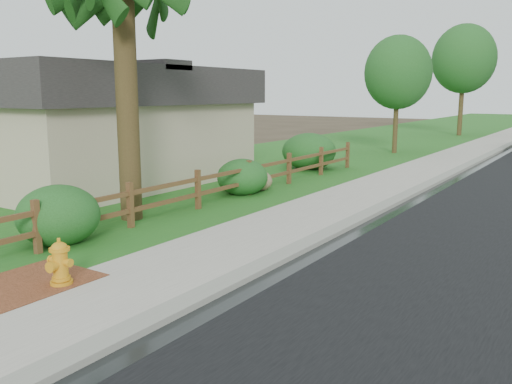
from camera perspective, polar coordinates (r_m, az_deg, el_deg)
The scene contains 14 objects.
ground at distance 8.34m, azimuth -9.59°, elevation -11.37°, with size 120.00×120.00×0.00m, color #392E1F.
sidewalk at distance 41.22m, azimuth 24.58°, elevation 5.26°, with size 2.20×90.00×0.10m, color #9C9588.
grass_strip at distance 41.55m, azimuth 21.98°, elevation 5.45°, with size 1.60×90.00×0.06m, color #19581B.
lawn_near at distance 42.88m, azimuth 15.14°, elevation 5.96°, with size 9.00×90.00×0.04m, color #19581B.
brick_patch at distance 9.34m, azimuth -24.02°, elevation -9.39°, with size 1.60×2.40×0.11m, color brown.
ranch_fence at distance 15.19m, azimuth -3.27°, elevation 1.08°, with size 0.12×16.92×1.10m.
house at distance 20.67m, azimuth -19.14°, elevation 7.08°, with size 10.60×9.60×4.05m.
fire_hydrant at distance 9.08m, azimuth -19.93°, elevation -7.07°, with size 0.49×0.40×0.75m.
boulder at distance 17.10m, azimuth 0.11°, elevation 1.22°, with size 1.04×0.78×0.69m, color olive.
shrub_a at distance 11.69m, azimuth -20.09°, elevation -2.33°, with size 1.66×1.66×1.25m, color #1C4819.
shrub_c at distance 16.40m, azimuth -1.45°, elevation 1.57°, with size 1.54×1.54×1.11m, color #1C4819.
shrub_d at distance 22.03m, azimuth 5.60°, elevation 4.28°, with size 2.17×2.17×1.48m, color #1C4819.
tree_near_left at distance 28.56m, azimuth 14.71°, elevation 12.06°, with size 3.33×3.33×5.91m.
tree_mid_left at distance 41.98m, azimuth 21.06°, elevation 12.94°, with size 4.39×4.39×7.85m.
Camera 1 is at (5.33, -5.64, 3.07)m, focal length 38.00 mm.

